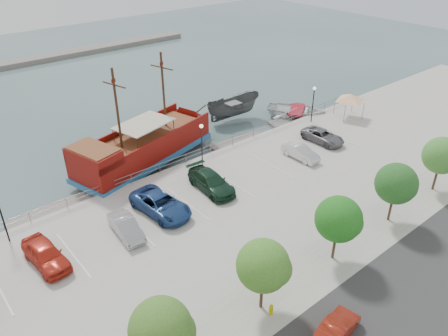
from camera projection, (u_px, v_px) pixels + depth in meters
ground at (247, 202)px, 38.55m from camera, size 160.00×160.00×0.00m
street at (419, 301)px, 27.38m from camera, size 100.00×8.00×0.04m
sidewalk at (341, 252)px, 31.38m from camera, size 100.00×4.00×0.05m
seawall_railing at (194, 155)px, 42.98m from camera, size 50.00×0.06×1.00m
far_shore at (87, 51)px, 80.52m from camera, size 40.00×3.00×0.80m
pirate_ship at (153, 143)px, 44.46m from camera, size 18.12×9.15×11.22m
patrol_boat at (233, 109)px, 53.44m from camera, size 7.59×3.83×2.80m
speedboat at (297, 112)px, 54.33m from camera, size 8.25×8.79×1.48m
dock_west at (54, 212)px, 36.96m from camera, size 7.70×2.32×0.44m
dock_mid at (237, 142)px, 48.40m from camera, size 6.78×2.57×0.38m
dock_east at (293, 121)px, 53.42m from camera, size 6.49×3.40×0.36m
canopy_tent at (351, 94)px, 51.11m from camera, size 5.23×5.23×3.30m
street_sedan at (335, 331)px, 24.61m from camera, size 4.15×2.08×1.31m
fire_hydrant at (271, 309)px, 26.27m from camera, size 0.27×0.27×0.77m
lamp_post_mid at (202, 137)px, 40.91m from camera, size 0.36×0.36×4.28m
lamp_post_right at (313, 98)px, 49.74m from camera, size 0.36×0.36×4.28m
tree_b at (164, 329)px, 21.48m from camera, size 3.30×3.20×5.00m
tree_c at (266, 266)px, 25.35m from camera, size 3.30×3.20×5.00m
tree_d at (341, 220)px, 29.21m from camera, size 3.30×3.20×5.00m
tree_e at (398, 184)px, 33.08m from camera, size 3.30×3.20×5.00m
tree_f at (443, 156)px, 36.94m from camera, size 3.30×3.20×5.00m
parked_car_a at (46, 255)px, 29.93m from camera, size 2.30×4.88×1.62m
parked_car_b at (126, 227)px, 32.78m from camera, size 1.81×4.30×1.38m
parked_car_c at (161, 204)px, 35.17m from camera, size 3.25×6.01×1.60m
parked_car_d at (211, 182)px, 38.15m from camera, size 2.55×5.54×1.57m
parked_car_f at (301, 152)px, 43.18m from camera, size 1.48×4.08×1.34m
parked_car_g at (323, 136)px, 46.34m from camera, size 2.32×4.83×1.33m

